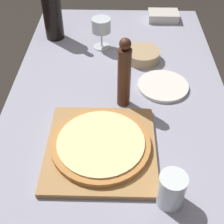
{
  "coord_description": "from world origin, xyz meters",
  "views": [
    {
      "loc": [
        0.0,
        -0.84,
        1.55
      ],
      "look_at": [
        -0.02,
        -0.07,
        0.84
      ],
      "focal_mm": 50.0,
      "sensor_mm": 36.0,
      "label": 1
    }
  ],
  "objects_px": {
    "wine_bottle": "(51,10)",
    "pepper_mill": "(123,75)",
    "small_bowl": "(142,55)",
    "pizza": "(100,144)",
    "wine_glass": "(100,27)"
  },
  "relations": [
    {
      "from": "pizza",
      "to": "small_bowl",
      "type": "distance_m",
      "value": 0.55
    },
    {
      "from": "pizza",
      "to": "wine_glass",
      "type": "xyz_separation_m",
      "value": [
        -0.03,
        0.63,
        0.07
      ]
    },
    {
      "from": "pepper_mill",
      "to": "wine_glass",
      "type": "bearing_deg",
      "value": 104.25
    },
    {
      "from": "wine_bottle",
      "to": "pepper_mill",
      "type": "xyz_separation_m",
      "value": [
        0.33,
        -0.48,
        -0.01
      ]
    },
    {
      "from": "pizza",
      "to": "pepper_mill",
      "type": "distance_m",
      "value": 0.26
    },
    {
      "from": "pizza",
      "to": "wine_glass",
      "type": "height_order",
      "value": "wine_glass"
    },
    {
      "from": "wine_bottle",
      "to": "pepper_mill",
      "type": "distance_m",
      "value": 0.58
    },
    {
      "from": "pizza",
      "to": "pepper_mill",
      "type": "relative_size",
      "value": 1.16
    },
    {
      "from": "wine_glass",
      "to": "small_bowl",
      "type": "bearing_deg",
      "value": -28.71
    },
    {
      "from": "pizza",
      "to": "wine_bottle",
      "type": "relative_size",
      "value": 0.93
    },
    {
      "from": "pizza",
      "to": "pepper_mill",
      "type": "bearing_deg",
      "value": 72.64
    },
    {
      "from": "small_bowl",
      "to": "wine_bottle",
      "type": "bearing_deg",
      "value": 155.84
    },
    {
      "from": "pepper_mill",
      "to": "small_bowl",
      "type": "distance_m",
      "value": 0.32
    },
    {
      "from": "pizza",
      "to": "small_bowl",
      "type": "relative_size",
      "value": 2.07
    },
    {
      "from": "wine_bottle",
      "to": "small_bowl",
      "type": "relative_size",
      "value": 2.22
    }
  ]
}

